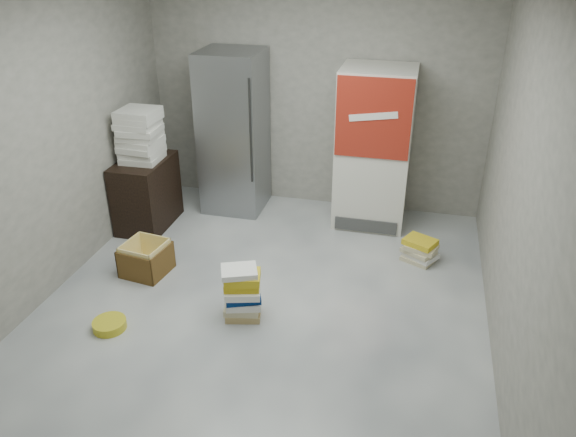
# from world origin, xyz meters

# --- Properties ---
(ground) EXTENTS (5.00, 5.00, 0.00)m
(ground) POSITION_xyz_m (0.00, 0.00, 0.00)
(ground) COLOR silver
(ground) RESTS_ON ground
(room_shell) EXTENTS (4.04, 5.04, 2.82)m
(room_shell) POSITION_xyz_m (0.00, 0.00, 1.80)
(room_shell) COLOR #A29C92
(room_shell) RESTS_ON ground
(steel_fridge) EXTENTS (0.70, 0.72, 1.90)m
(steel_fridge) POSITION_xyz_m (-0.90, 2.13, 0.95)
(steel_fridge) COLOR #93959A
(steel_fridge) RESTS_ON ground
(coke_cooler) EXTENTS (0.80, 0.73, 1.80)m
(coke_cooler) POSITION_xyz_m (0.75, 2.12, 0.90)
(coke_cooler) COLOR silver
(coke_cooler) RESTS_ON ground
(wood_shelf) EXTENTS (0.50, 0.80, 0.80)m
(wood_shelf) POSITION_xyz_m (-1.73, 1.40, 0.40)
(wood_shelf) COLOR black
(wood_shelf) RESTS_ON ground
(supply_box_stack) EXTENTS (0.44, 0.44, 0.58)m
(supply_box_stack) POSITION_xyz_m (-1.72, 1.40, 1.09)
(supply_box_stack) COLOR silver
(supply_box_stack) RESTS_ON wood_shelf
(phonebook_stack_main) EXTENTS (0.39, 0.35, 0.50)m
(phonebook_stack_main) POSITION_xyz_m (-0.12, -0.02, 0.25)
(phonebook_stack_main) COLOR tan
(phonebook_stack_main) RESTS_ON ground
(phonebook_stack_side) EXTENTS (0.41, 0.37, 0.25)m
(phonebook_stack_side) POSITION_xyz_m (1.37, 1.32, 0.12)
(phonebook_stack_side) COLOR #C4B88D
(phonebook_stack_side) RESTS_ON ground
(cardboard_box) EXTENTS (0.47, 0.47, 0.33)m
(cardboard_box) POSITION_xyz_m (-1.29, 0.44, 0.14)
(cardboard_box) COLOR yellow
(cardboard_box) RESTS_ON ground
(bucket_lid) EXTENTS (0.35, 0.35, 0.08)m
(bucket_lid) POSITION_xyz_m (-1.20, -0.47, 0.04)
(bucket_lid) COLOR gold
(bucket_lid) RESTS_ON ground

